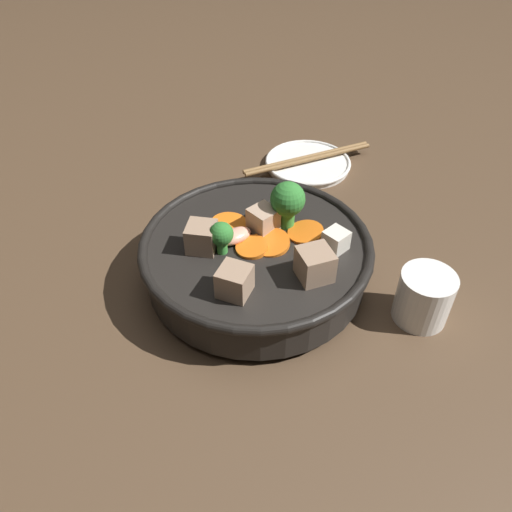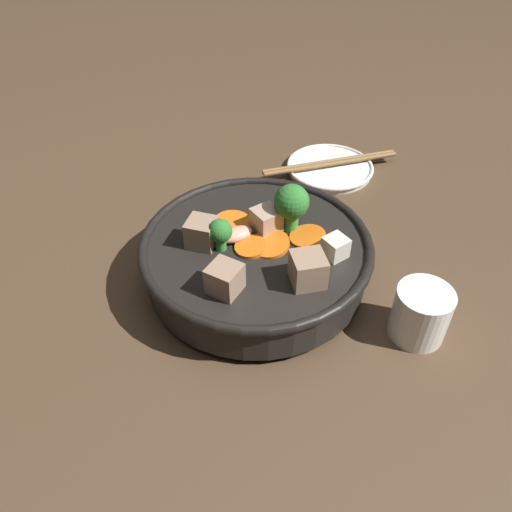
% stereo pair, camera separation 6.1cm
% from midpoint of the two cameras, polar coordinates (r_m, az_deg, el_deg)
% --- Properties ---
extents(ground_plane, '(3.00, 3.00, 0.00)m').
position_cam_midpoint_polar(ground_plane, '(0.63, 2.74, -2.79)').
color(ground_plane, '#4C3826').
extents(stirfry_bowl, '(0.28, 0.28, 0.12)m').
position_cam_midpoint_polar(stirfry_bowl, '(0.60, 2.92, 0.03)').
color(stirfry_bowl, black).
rests_on(stirfry_bowl, ground_plane).
extents(side_saucer, '(0.14, 0.14, 0.01)m').
position_cam_midpoint_polar(side_saucer, '(0.84, 10.51, 9.82)').
color(side_saucer, white).
rests_on(side_saucer, ground_plane).
extents(tea_cup, '(0.06, 0.06, 0.06)m').
position_cam_midpoint_polar(tea_cup, '(0.59, 21.16, -6.27)').
color(tea_cup, white).
rests_on(tea_cup, ground_plane).
extents(chopsticks_pair, '(0.06, 0.23, 0.01)m').
position_cam_midpoint_polar(chopsticks_pair, '(0.84, 10.59, 10.37)').
color(chopsticks_pair, olive).
rests_on(chopsticks_pair, side_saucer).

